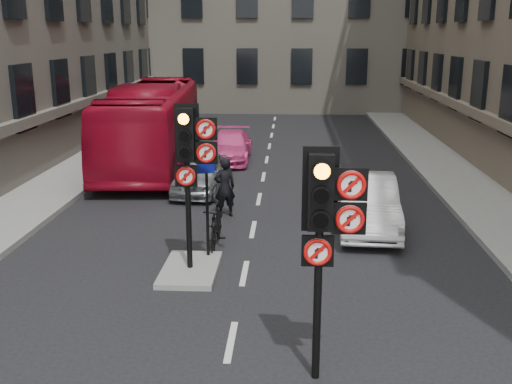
# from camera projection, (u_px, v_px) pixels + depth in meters

# --- Properties ---
(pavement_left) EXTENTS (3.00, 50.00, 0.16)m
(pavement_left) POSITION_uv_depth(u_px,v_px,m) (49.00, 185.00, 20.26)
(pavement_left) COLOR gray
(pavement_left) RESTS_ON ground
(pavement_right) EXTENTS (3.00, 50.00, 0.16)m
(pavement_right) POSITION_uv_depth(u_px,v_px,m) (481.00, 192.00, 19.45)
(pavement_right) COLOR gray
(pavement_right) RESTS_ON ground
(centre_island) EXTENTS (1.20, 2.00, 0.12)m
(centre_island) POSITION_uv_depth(u_px,v_px,m) (190.00, 269.00, 13.18)
(centre_island) COLOR gray
(centre_island) RESTS_ON ground
(signal_near) EXTENTS (0.91, 0.40, 3.58)m
(signal_near) POSITION_uv_depth(u_px,v_px,m) (326.00, 217.00, 8.51)
(signal_near) COLOR black
(signal_near) RESTS_ON ground
(signal_far) EXTENTS (0.91, 0.40, 3.58)m
(signal_far) POSITION_uv_depth(u_px,v_px,m) (191.00, 152.00, 12.48)
(signal_far) COLOR black
(signal_far) RESTS_ON centre_island
(car_silver) EXTENTS (1.75, 3.77, 1.25)m
(car_silver) POSITION_uv_depth(u_px,v_px,m) (202.00, 173.00, 19.66)
(car_silver) COLOR #95989C
(car_silver) RESTS_ON ground
(car_white) EXTENTS (1.69, 4.33, 1.41)m
(car_white) POSITION_uv_depth(u_px,v_px,m) (367.00, 203.00, 15.98)
(car_white) COLOR silver
(car_white) RESTS_ON ground
(car_pink) EXTENTS (1.70, 4.10, 1.18)m
(car_pink) POSITION_uv_depth(u_px,v_px,m) (230.00, 146.00, 24.39)
(car_pink) COLOR #E74491
(car_pink) RESTS_ON ground
(bus_red) EXTENTS (3.47, 11.50, 3.16)m
(bus_red) POSITION_uv_depth(u_px,v_px,m) (153.00, 124.00, 23.68)
(bus_red) COLOR maroon
(bus_red) RESTS_ON ground
(motorcycle) EXTENTS (0.51, 1.78, 1.07)m
(motorcycle) POSITION_uv_depth(u_px,v_px,m) (216.00, 226.00, 14.63)
(motorcycle) COLOR black
(motorcycle) RESTS_ON ground
(motorcyclist) EXTENTS (0.74, 0.63, 1.71)m
(motorcyclist) POSITION_uv_depth(u_px,v_px,m) (225.00, 187.00, 16.93)
(motorcyclist) COLOR black
(motorcyclist) RESTS_ON ground
(info_sign) EXTENTS (0.39, 0.17, 2.28)m
(info_sign) POSITION_uv_depth(u_px,v_px,m) (207.00, 194.00, 13.47)
(info_sign) COLOR black
(info_sign) RESTS_ON centre_island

